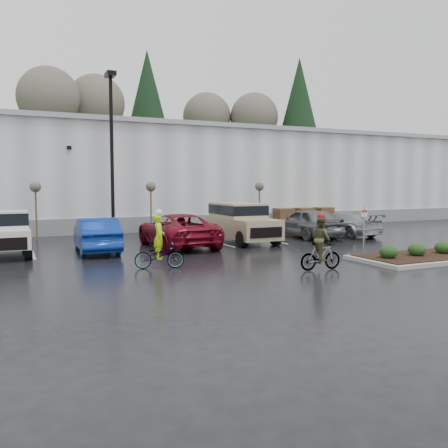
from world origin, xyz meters
name	(u,v)px	position (x,y,z in m)	size (l,w,h in m)	color
ground	(287,266)	(0.00, 0.00, 0.00)	(120.00, 120.00, 0.00)	black
warehouse	(137,177)	(0.00, 21.99, 3.65)	(60.50, 15.50, 7.20)	#B5B9BA
wooded_ridge	(90,185)	(0.00, 45.00, 3.00)	(80.00, 25.00, 6.00)	#233917
lamppost	(112,137)	(-4.00, 12.00, 5.69)	(0.50, 1.00, 9.22)	black
sapling_west	(35,190)	(-8.00, 13.00, 2.73)	(0.60, 0.60, 3.20)	#543621
sapling_mid	(151,190)	(-1.50, 13.00, 2.73)	(0.60, 0.60, 3.20)	#543621
sapling_east	(259,189)	(6.00, 13.00, 2.73)	(0.60, 0.60, 3.20)	#543621
pallet_stack_a	(283,217)	(8.50, 14.00, 0.68)	(1.20, 1.20, 1.35)	#543621
pallet_stack_b	(303,217)	(10.20, 14.00, 0.68)	(1.20, 1.20, 1.35)	#543621
pallet_stack_c	(323,216)	(12.00, 14.00, 0.68)	(1.20, 1.20, 1.35)	#543621
curb_island	(443,256)	(7.00, -1.00, 0.07)	(8.00, 3.00, 0.15)	gray
mulch_bed	(443,254)	(7.00, -1.00, 0.17)	(7.60, 2.60, 0.04)	black
shrub_a	(388,252)	(4.00, -1.00, 0.41)	(0.70, 0.70, 0.52)	#133312
shrub_b	(417,250)	(5.50, -1.00, 0.41)	(0.70, 0.70, 0.52)	#133312
shrub_c	(443,248)	(7.00, -1.00, 0.41)	(0.70, 0.70, 0.52)	#133312
fire_lane_sign	(364,224)	(3.80, 0.20, 1.41)	(0.30, 0.05, 2.20)	gray
pickup_white	(4,232)	(-9.63, 7.52, 0.98)	(2.10, 5.20, 1.96)	silver
car_blue	(96,235)	(-5.84, 6.70, 0.78)	(1.65, 4.73, 1.56)	navy
car_red	(177,230)	(-1.96, 6.85, 0.81)	(2.70, 5.85, 1.62)	maroon
suv_tan	(242,223)	(1.76, 7.16, 1.03)	(2.20, 5.10, 2.06)	tan
car_grey	(307,223)	(6.10, 7.57, 0.85)	(2.01, 4.99, 1.70)	slate
car_far_silver	(343,224)	(8.55, 7.39, 0.71)	(1.99, 4.90, 1.42)	#A1A3A9
cyclist_hivis	(159,250)	(-4.50, 1.50, 0.67)	(1.88, 1.10, 2.16)	#3F3F44
cyclist_olive	(321,249)	(0.63, -1.21, 0.76)	(1.59, 0.77, 2.04)	#3F3F44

